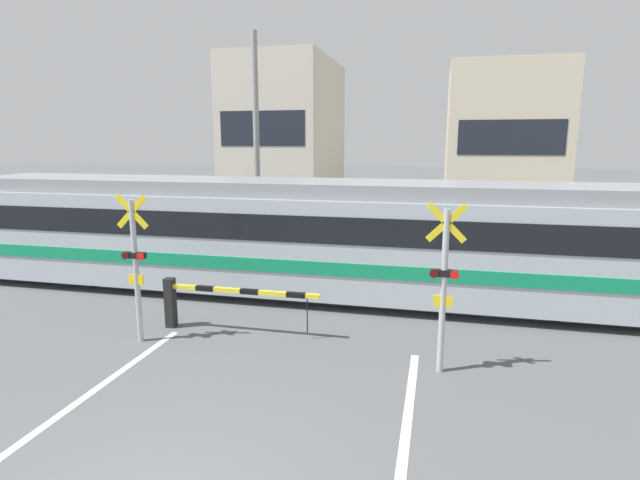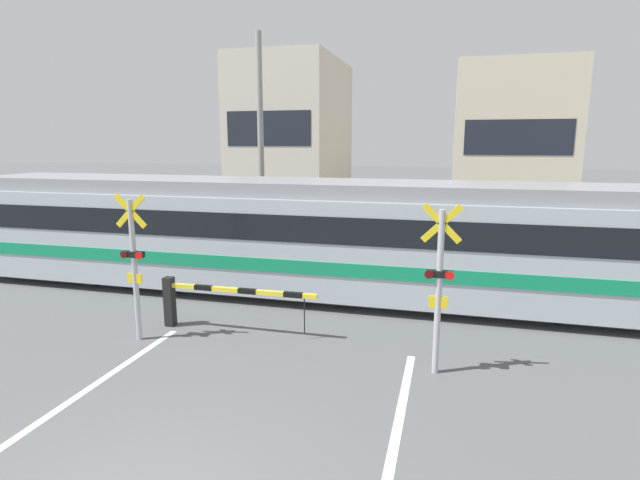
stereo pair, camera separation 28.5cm
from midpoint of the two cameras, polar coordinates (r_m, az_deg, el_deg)
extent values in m
cube|color=#5B564C|center=(12.65, -0.80, -7.07)|extent=(50.00, 0.10, 0.08)
cube|color=#5B564C|center=(13.98, 0.65, -5.28)|extent=(50.00, 0.10, 0.08)
cube|color=#ADB7C1|center=(13.08, -2.06, -0.11)|extent=(19.34, 2.72, 2.43)
cube|color=gray|center=(12.88, -2.10, 5.99)|extent=(19.14, 2.39, 0.36)
cube|color=#148C59|center=(13.16, -2.05, -1.66)|extent=(19.35, 2.78, 0.32)
cube|color=black|center=(12.98, -2.08, 2.26)|extent=(18.56, 2.76, 0.64)
cube|color=black|center=(18.13, -33.10, 2.99)|extent=(0.03, 1.90, 0.80)
cylinder|color=black|center=(15.41, -24.87, -3.48)|extent=(0.76, 0.12, 0.76)
cylinder|color=black|center=(16.52, -21.82, -2.31)|extent=(0.76, 0.12, 0.76)
cylinder|color=black|center=(12.46, 24.82, -6.77)|extent=(0.76, 0.12, 0.76)
cylinder|color=black|center=(13.81, 23.69, -4.99)|extent=(0.76, 0.12, 0.76)
cube|color=black|center=(11.47, -17.41, -6.85)|extent=(0.20, 0.20, 1.10)
cube|color=yellow|center=(10.61, -9.67, -5.78)|extent=(3.36, 0.09, 0.09)
cube|color=black|center=(10.96, -13.73, -5.40)|extent=(0.40, 0.10, 0.10)
cube|color=black|center=(10.55, -8.83, -5.85)|extent=(0.40, 0.10, 0.10)
cube|color=black|center=(10.22, -3.56, -6.30)|extent=(0.40, 0.10, 0.10)
cylinder|color=black|center=(10.29, -2.27, -8.62)|extent=(0.02, 0.02, 0.75)
cube|color=black|center=(15.31, 12.37, -2.12)|extent=(0.20, 0.20, 1.10)
cube|color=yellow|center=(15.34, 6.15, -0.44)|extent=(3.36, 0.09, 0.09)
cube|color=black|center=(15.26, 9.28, -0.58)|extent=(0.40, 0.10, 0.10)
cube|color=black|center=(15.36, 5.53, -0.41)|extent=(0.40, 0.10, 0.10)
cube|color=black|center=(15.52, 1.85, -0.24)|extent=(0.40, 0.10, 0.10)
cylinder|color=black|center=(15.66, 1.00, -1.71)|extent=(0.02, 0.02, 0.75)
cylinder|color=#B2B2B7|center=(10.63, -20.99, -3.46)|extent=(0.11, 0.11, 2.90)
cube|color=yellow|center=(10.41, -21.45, 3.04)|extent=(0.68, 0.04, 0.68)
cube|color=yellow|center=(10.41, -21.45, 3.04)|extent=(0.68, 0.04, 0.68)
cube|color=black|center=(10.55, -21.12, -1.63)|extent=(0.44, 0.12, 0.12)
cylinder|color=#4C0C0C|center=(10.59, -22.11, -1.66)|extent=(0.15, 0.03, 0.15)
cylinder|color=red|center=(10.40, -20.58, -1.78)|extent=(0.15, 0.03, 0.15)
cube|color=yellow|center=(10.65, -21.00, -4.24)|extent=(0.32, 0.03, 0.20)
cylinder|color=#B2B2B7|center=(8.83, 13.00, -5.89)|extent=(0.11, 0.11, 2.90)
cube|color=yellow|center=(8.56, 13.36, 1.92)|extent=(0.68, 0.04, 0.68)
cube|color=yellow|center=(8.56, 13.36, 1.92)|extent=(0.68, 0.04, 0.68)
cube|color=black|center=(8.74, 13.10, -3.71)|extent=(0.44, 0.12, 0.12)
cylinder|color=#4C0C0C|center=(8.67, 11.97, -3.79)|extent=(0.15, 0.03, 0.15)
cylinder|color=red|center=(8.67, 14.22, -3.89)|extent=(0.15, 0.03, 0.15)
cube|color=yellow|center=(8.86, 12.96, -6.83)|extent=(0.32, 0.03, 0.20)
cylinder|color=#33384C|center=(19.27, 1.17, 0.43)|extent=(0.13, 0.13, 0.83)
cylinder|color=#33384C|center=(19.24, 1.57, 0.41)|extent=(0.13, 0.13, 0.83)
cube|color=navy|center=(19.13, 1.38, 2.62)|extent=(0.38, 0.22, 0.66)
sphere|color=tan|center=(19.07, 1.39, 3.95)|extent=(0.23, 0.23, 0.23)
cube|color=beige|center=(28.83, -4.15, 11.56)|extent=(5.15, 7.99, 8.44)
cube|color=#1E232D|center=(25.04, -6.98, 12.54)|extent=(4.33, 0.03, 1.69)
cube|color=beige|center=(27.64, 19.60, 10.13)|extent=(5.34, 7.99, 7.62)
cube|color=#1E232D|center=(23.66, 20.67, 10.92)|extent=(4.48, 0.03, 1.52)
cylinder|color=gray|center=(18.65, -7.71, 10.79)|extent=(0.22, 0.22, 7.83)
camera|label=1|loc=(0.14, -90.66, -0.13)|focal=28.00mm
camera|label=2|loc=(0.14, 89.34, 0.13)|focal=28.00mm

